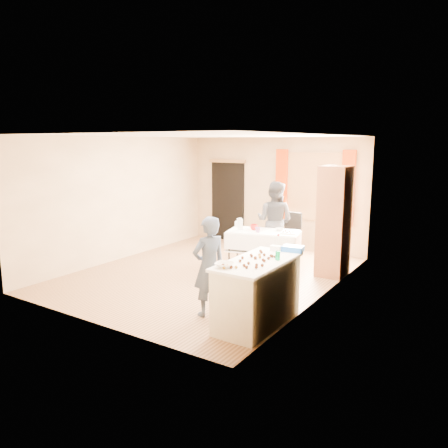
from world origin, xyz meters
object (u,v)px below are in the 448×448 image
Objects in this scene: chair at (289,244)px; woman at (275,221)px; party_table at (263,246)px; counter at (257,292)px; girl at (209,266)px; cabinet at (334,222)px.

woman reaches higher than chair.
woman is at bearing 83.02° from party_table.
girl reaches higher than counter.
chair reaches higher than party_table.
girl is at bearing -106.38° from cabinet.
cabinet is at bearing 161.88° from woman.
woman is at bearing -118.92° from chair.
woman reaches higher than girl.
girl is at bearing 97.44° from woman.
cabinet is 2.83m from counter.
cabinet is at bearing -3.16° from party_table.
party_table is 1.57× the size of chair.
chair is at bearing 107.77° from counter.
party_table is at bearing -146.75° from girl.
woman is (-0.21, -0.31, 0.55)m from chair.
cabinet is at bearing -173.88° from girl.
counter is (-0.10, -2.77, -0.58)m from cabinet.
girl reaches higher than party_table.
chair is (-1.12, 3.48, -0.16)m from counter.
chair is 0.67× the size of girl.
chair is 0.66m from woman.
chair is (-1.22, 0.71, -0.74)m from cabinet.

